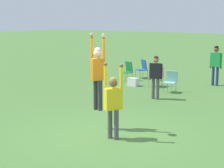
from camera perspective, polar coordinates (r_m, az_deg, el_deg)
The scene contains 11 objects.
ground_plane at distance 10.05m, azimuth -0.97°, elevation -7.60°, with size 120.00×120.00×0.00m, color #4C7A38.
person_jumping at distance 10.14m, azimuth -2.18°, elevation 2.16°, with size 0.51×0.41×2.11m.
person_defending at distance 9.38m, azimuth 0.18°, elevation -2.41°, with size 0.60×0.49×1.95m.
frisbee at distance 9.70m, azimuth -0.79°, elevation 7.20°, with size 0.25×0.24×0.07m.
camping_chair_1 at distance 16.78m, azimuth 6.85°, elevation 1.36°, with size 0.52×0.57×0.90m.
camping_chair_2 at distance 18.19m, azimuth 2.42°, elevation 2.19°, with size 0.54×0.59×0.93m.
camping_chair_3 at distance 19.05m, azimuth 4.69°, elevation 2.53°, with size 0.70×0.78×0.92m.
camping_chair_5 at distance 15.56m, azimuth 8.95°, elevation 0.61°, with size 0.57×0.62×0.88m.
person_spectator_near at distance 17.41m, azimuth 15.54°, elevation 3.33°, with size 0.59×0.24×1.80m.
person_spectator_far at distance 14.10m, azimuth 6.68°, elevation 1.61°, with size 0.58×0.29×1.64m.
cooler_box at distance 16.89m, azimuth 3.26°, elevation 0.33°, with size 0.47×0.32×0.35m.
Camera 1 is at (5.82, -7.59, 3.07)m, focal length 60.00 mm.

